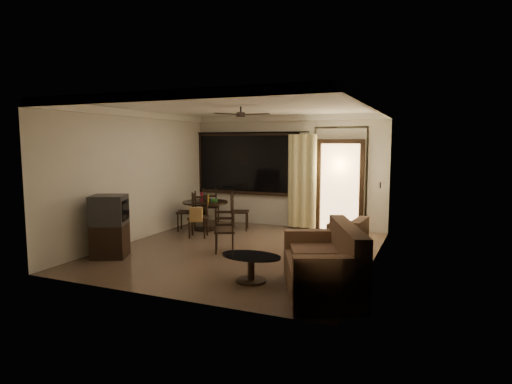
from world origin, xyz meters
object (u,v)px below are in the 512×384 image
at_px(dining_chair_east, 239,218).
at_px(sofa, 326,267).
at_px(dining_chair_south, 198,224).
at_px(coffee_table, 251,264).
at_px(dining_table, 205,207).
at_px(side_chair, 225,239).
at_px(tv_cabinet, 110,226).
at_px(armchair, 345,244).
at_px(dining_chair_north, 211,213).
at_px(dining_chair_west, 187,219).

xyz_separation_m(dining_chair_east, sofa, (3.01, -3.53, 0.10)).
bearing_deg(dining_chair_south, coffee_table, -64.63).
bearing_deg(dining_table, sofa, -40.62).
distance_m(sofa, side_chair, 2.77).
distance_m(sofa, coffee_table, 1.19).
relative_size(tv_cabinet, armchair, 1.43).
bearing_deg(dining_chair_north, dining_chair_east, 136.76).
height_order(dining_chair_east, tv_cabinet, tv_cabinet).
height_order(tv_cabinet, sofa, tv_cabinet).
height_order(tv_cabinet, armchair, tv_cabinet).
relative_size(dining_table, dining_chair_east, 1.17).
relative_size(dining_chair_north, tv_cabinet, 0.82).
distance_m(dining_chair_east, coffee_table, 3.92).
relative_size(dining_chair_west, tv_cabinet, 0.82).
height_order(dining_table, dining_chair_west, dining_chair_west).
bearing_deg(dining_table, dining_chair_west, -142.15).
distance_m(dining_chair_south, dining_chair_north, 1.64).
bearing_deg(sofa, dining_table, 116.64).
relative_size(dining_chair_west, side_chair, 1.07).
bearing_deg(dining_chair_north, tv_cabinet, 69.30).
bearing_deg(coffee_table, dining_chair_west, 135.45).
relative_size(armchair, side_chair, 0.91).
bearing_deg(dining_chair_west, dining_chair_south, 30.59).
xyz_separation_m(dining_chair_west, sofa, (4.15, -2.98, 0.10)).
relative_size(coffee_table, side_chair, 1.07).
bearing_deg(side_chair, dining_table, -77.07).
bearing_deg(sofa, coffee_table, 154.43).
bearing_deg(dining_chair_south, sofa, -53.83).
relative_size(dining_chair_west, sofa, 0.47).
bearing_deg(sofa, dining_chair_west, 121.56).
distance_m(coffee_table, side_chair, 1.83).
xyz_separation_m(dining_chair_north, coffee_table, (2.87, -3.94, -0.01)).
relative_size(dining_table, tv_cabinet, 0.96).
distance_m(dining_chair_east, dining_chair_south, 1.20).
bearing_deg(sofa, dining_chair_east, 107.71).
relative_size(dining_chair_south, tv_cabinet, 0.82).
bearing_deg(dining_table, coffee_table, -50.72).
distance_m(armchair, coffee_table, 2.02).
bearing_deg(armchair, coffee_table, -118.98).
bearing_deg(dining_chair_north, dining_table, 90.13).
height_order(dining_chair_north, sofa, sofa).
bearing_deg(dining_chair_east, dining_table, 89.91).
distance_m(dining_chair_east, tv_cabinet, 3.40).
relative_size(dining_table, armchair, 1.37).
bearing_deg(dining_chair_west, dining_chair_east, 96.48).
bearing_deg(dining_chair_east, dining_chair_south, 135.70).
bearing_deg(dining_chair_east, side_chair, 178.51).
height_order(dining_table, dining_chair_east, dining_chair_east).
bearing_deg(armchair, dining_chair_west, 167.27).
bearing_deg(dining_chair_north, dining_chair_west, 65.58).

